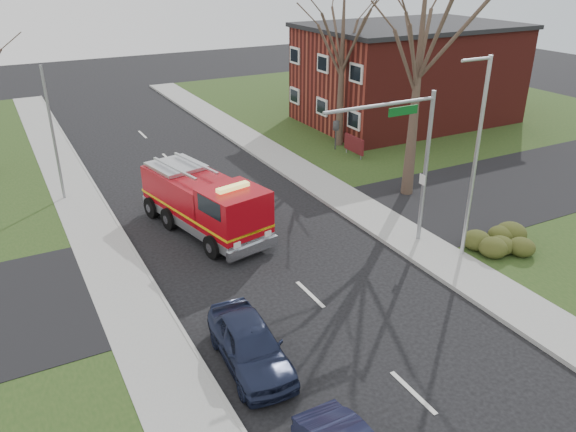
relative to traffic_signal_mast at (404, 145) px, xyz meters
name	(u,v)px	position (x,y,z in m)	size (l,w,h in m)	color
ground	(310,294)	(-5.21, -1.50, -4.71)	(120.00, 120.00, 0.00)	black
sidewalk_right	(435,255)	(0.99, -1.50, -4.63)	(2.40, 80.00, 0.15)	gray
sidewalk_left	(149,341)	(-11.41, -1.50, -4.63)	(2.40, 80.00, 0.15)	gray
brick_building	(408,74)	(13.79, 16.50, -1.05)	(15.40, 10.40, 7.25)	maroon
health_center_sign	(354,145)	(5.29, 11.00, -3.83)	(0.12, 2.00, 1.40)	#561418
hedge_corner	(503,240)	(3.79, -2.50, -4.13)	(2.80, 2.00, 0.90)	#313C15
bare_tree_near	(420,54)	(4.29, 4.50, 2.71)	(6.00, 6.00, 12.00)	#3A2B22
bare_tree_far	(342,47)	(5.79, 13.50, 1.78)	(5.25, 5.25, 10.50)	#3A2B22
traffic_signal_mast	(404,145)	(0.00, 0.00, 0.00)	(5.29, 0.18, 6.80)	gray
streetlight_pole	(475,156)	(1.93, -2.00, -0.16)	(1.48, 0.16, 8.40)	#B7BABF
utility_pole_far	(53,136)	(-12.01, 12.50, -1.21)	(0.14, 0.14, 7.00)	gray
fire_engine	(205,204)	(-6.70, 5.55, -3.36)	(4.07, 7.74, 2.97)	#9F0710
parked_car_maroon	(250,344)	(-8.88, -4.06, -3.96)	(1.77, 4.39, 1.50)	#1A2039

